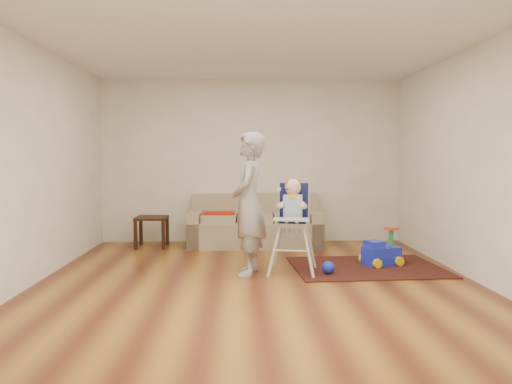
{
  "coord_description": "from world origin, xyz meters",
  "views": [
    {
      "loc": [
        -0.2,
        -5.63,
        1.42
      ],
      "look_at": [
        0.0,
        0.4,
        1.0
      ],
      "focal_mm": 35.0,
      "sensor_mm": 36.0,
      "label": 1
    }
  ],
  "objects_px": {
    "sofa": "(255,221)",
    "high_chair": "(293,227)",
    "adult": "(249,204)",
    "ride_on_toy": "(381,246)",
    "side_table": "(152,232)",
    "toy_ball": "(328,267)"
  },
  "relations": [
    {
      "from": "sofa",
      "to": "high_chair",
      "type": "xyz_separation_m",
      "value": [
        0.4,
        -1.88,
        0.16
      ]
    },
    {
      "from": "ride_on_toy",
      "to": "toy_ball",
      "type": "distance_m",
      "value": 0.94
    },
    {
      "from": "side_table",
      "to": "adult",
      "type": "height_order",
      "value": "adult"
    },
    {
      "from": "sofa",
      "to": "adult",
      "type": "bearing_deg",
      "value": -92.29
    },
    {
      "from": "sofa",
      "to": "side_table",
      "type": "relative_size",
      "value": 4.39
    },
    {
      "from": "ride_on_toy",
      "to": "adult",
      "type": "relative_size",
      "value": 0.29
    },
    {
      "from": "side_table",
      "to": "toy_ball",
      "type": "height_order",
      "value": "side_table"
    },
    {
      "from": "sofa",
      "to": "adult",
      "type": "relative_size",
      "value": 1.24
    },
    {
      "from": "side_table",
      "to": "toy_ball",
      "type": "bearing_deg",
      "value": -38.5
    },
    {
      "from": "toy_ball",
      "to": "high_chair",
      "type": "xyz_separation_m",
      "value": [
        -0.42,
        0.14,
        0.47
      ]
    },
    {
      "from": "ride_on_toy",
      "to": "side_table",
      "type": "bearing_deg",
      "value": 135.78
    },
    {
      "from": "side_table",
      "to": "ride_on_toy",
      "type": "distance_m",
      "value": 3.56
    },
    {
      "from": "side_table",
      "to": "high_chair",
      "type": "bearing_deg",
      "value": -41.76
    },
    {
      "from": "sofa",
      "to": "high_chair",
      "type": "distance_m",
      "value": 1.93
    },
    {
      "from": "toy_ball",
      "to": "high_chair",
      "type": "height_order",
      "value": "high_chair"
    },
    {
      "from": "sofa",
      "to": "high_chair",
      "type": "bearing_deg",
      "value": -76.12
    },
    {
      "from": "side_table",
      "to": "ride_on_toy",
      "type": "bearing_deg",
      "value": -24.27
    },
    {
      "from": "ride_on_toy",
      "to": "adult",
      "type": "height_order",
      "value": "adult"
    },
    {
      "from": "side_table",
      "to": "ride_on_toy",
      "type": "xyz_separation_m",
      "value": [
        3.25,
        -1.46,
        0.02
      ]
    },
    {
      "from": "side_table",
      "to": "ride_on_toy",
      "type": "relative_size",
      "value": 0.98
    },
    {
      "from": "adult",
      "to": "side_table",
      "type": "bearing_deg",
      "value": -134.82
    },
    {
      "from": "high_chair",
      "to": "adult",
      "type": "distance_m",
      "value": 0.62
    }
  ]
}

